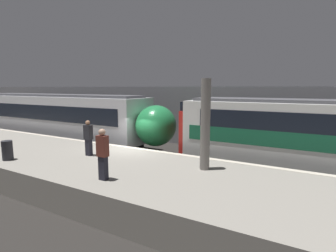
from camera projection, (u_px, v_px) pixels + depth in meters
name	position (u px, v px, depth m)	size (l,w,h in m)	color
ground_plane	(132.00, 168.00, 14.09)	(120.00, 120.00, 0.00)	#282623
platform	(94.00, 172.00, 11.64)	(40.00, 5.50, 1.14)	gray
station_rear_barrier	(186.00, 116.00, 19.51)	(50.00, 0.15, 4.33)	gray
support_pillar_near	(205.00, 125.00, 9.91)	(0.37, 0.37, 3.47)	slate
train_modern	(63.00, 118.00, 20.11)	(18.63, 2.94, 3.75)	black
person_waiting	(88.00, 137.00, 12.08)	(0.38, 0.24, 1.65)	black
person_walking	(103.00, 153.00, 8.85)	(0.38, 0.24, 1.77)	black
trash_bin	(7.00, 150.00, 11.39)	(0.44, 0.44, 0.85)	#232328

